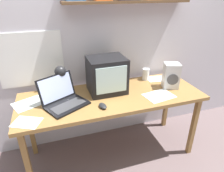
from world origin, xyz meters
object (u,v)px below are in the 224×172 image
object	(u,v)px
juice_glass	(146,75)
computer_mouse	(103,106)
laptop	(63,98)
corner_desk	(112,101)
loose_paper_near_laptop	(30,103)
desk_lamp	(61,74)
space_heater	(171,76)
crt_monitor	(107,75)
printed_handout	(159,96)
open_notebook	(27,122)
loose_paper_near_monitor	(159,79)

from	to	relation	value
juice_glass	computer_mouse	distance (m)	0.76
computer_mouse	laptop	bearing A→B (deg)	151.92
laptop	juice_glass	xyz separation A→B (m)	(0.95, 0.25, -0.00)
corner_desk	loose_paper_near_laptop	xyz separation A→B (m)	(-0.76, 0.08, 0.07)
corner_desk	desk_lamp	xyz separation A→B (m)	(-0.45, 0.17, 0.28)
space_heater	computer_mouse	bearing A→B (deg)	-150.06
laptop	desk_lamp	size ratio (longest dim) A/B	1.51
crt_monitor	printed_handout	xyz separation A→B (m)	(0.45, -0.26, -0.17)
printed_handout	open_notebook	bearing A→B (deg)	-177.16
open_notebook	loose_paper_near_laptop	size ratio (longest dim) A/B	0.76
open_notebook	loose_paper_near_monitor	distance (m)	1.47
space_heater	printed_handout	world-z (taller)	space_heater
corner_desk	crt_monitor	xyz separation A→B (m)	(-0.02, 0.10, 0.24)
space_heater	loose_paper_near_laptop	bearing A→B (deg)	-166.47
corner_desk	loose_paper_near_monitor	world-z (taller)	loose_paper_near_monitor
space_heater	loose_paper_near_laptop	distance (m)	1.40
corner_desk	desk_lamp	world-z (taller)	desk_lamp
crt_monitor	desk_lamp	world-z (taller)	crt_monitor
crt_monitor	printed_handout	world-z (taller)	crt_monitor
crt_monitor	printed_handout	size ratio (longest dim) A/B	1.18
corner_desk	crt_monitor	size ratio (longest dim) A/B	4.91
desk_lamp	open_notebook	distance (m)	0.54
corner_desk	computer_mouse	bearing A→B (deg)	-128.01
juice_glass	computer_mouse	size ratio (longest dim) A/B	1.17
desk_lamp	computer_mouse	bearing A→B (deg)	-32.66
computer_mouse	open_notebook	world-z (taller)	computer_mouse
corner_desk	printed_handout	distance (m)	0.46
crt_monitor	open_notebook	bearing A→B (deg)	-157.71
laptop	loose_paper_near_monitor	bearing A→B (deg)	-16.82
corner_desk	space_heater	size ratio (longest dim) A/B	6.81
juice_glass	printed_handout	size ratio (longest dim) A/B	0.43
juice_glass	open_notebook	xyz separation A→B (m)	(-1.25, -0.45, -0.06)
juice_glass	computer_mouse	bearing A→B (deg)	-145.95
loose_paper_near_laptop	printed_handout	size ratio (longest dim) A/B	1.09
juice_glass	loose_paper_near_monitor	world-z (taller)	juice_glass
corner_desk	space_heater	xyz separation A→B (m)	(0.63, -0.02, 0.19)
desk_lamp	juice_glass	world-z (taller)	desk_lamp
printed_handout	space_heater	bearing A→B (deg)	34.05
crt_monitor	juice_glass	distance (m)	0.53
computer_mouse	loose_paper_near_laptop	xyz separation A→B (m)	(-0.61, 0.27, -0.01)
laptop	corner_desk	bearing A→B (deg)	-26.21
computer_mouse	printed_handout	world-z (taller)	computer_mouse
corner_desk	open_notebook	xyz separation A→B (m)	(-0.77, -0.22, 0.07)
laptop	computer_mouse	size ratio (longest dim) A/B	4.02
desk_lamp	loose_paper_near_laptop	xyz separation A→B (m)	(-0.31, -0.08, -0.21)
desk_lamp	space_heater	xyz separation A→B (m)	(1.09, -0.19, -0.08)
crt_monitor	space_heater	bearing A→B (deg)	-11.00
printed_handout	loose_paper_near_laptop	bearing A→B (deg)	168.57
juice_glass	space_heater	size ratio (longest dim) A/B	0.50
computer_mouse	open_notebook	xyz separation A→B (m)	(-0.62, -0.03, -0.01)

